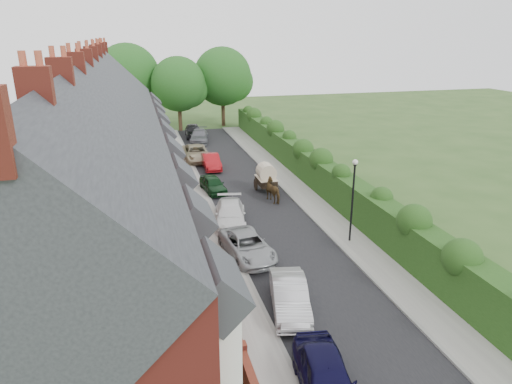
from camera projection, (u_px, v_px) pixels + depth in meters
The scene contains 24 objects.
ground at pixel (323, 283), 23.04m from camera, with size 140.00×140.00×0.00m, color #2D4C1E.
road at pixel (257, 207), 32.95m from camera, with size 6.00×58.00×0.02m, color black.
pavement_hedge_side at pixel (310, 202), 33.92m from camera, with size 2.20×58.00×0.12m, color gray.
pavement_house_side at pixel (204, 212), 32.01m from camera, with size 1.70×58.00×0.12m, color gray.
kerb_hedge_side at pixel (297, 203), 33.67m from camera, with size 0.18×58.00×0.13m, color gray.
kerb_house_side at pixel (216, 211), 32.20m from camera, with size 0.18×58.00×0.13m, color gray.
hedge at pixel (334, 180), 33.85m from camera, with size 2.10×58.00×2.85m.
terrace_row at pixel (99, 161), 28.06m from camera, with size 9.05×40.50×11.50m.
garden_wall_row at pixel (192, 213), 30.73m from camera, with size 0.35×40.35×1.10m.
lamppost at pixel (353, 190), 26.42m from camera, with size 0.32×0.32×5.16m.
tree_far_left at pixel (181, 85), 57.09m from camera, with size 7.14×6.80×9.29m.
tree_far_right at pixel (225, 78), 60.17m from camera, with size 7.98×7.60×10.31m.
tree_far_back at pixel (131, 77), 58.10m from camera, with size 8.40×8.00×10.82m.
car_navy at pixel (326, 378), 15.59m from camera, with size 1.81×4.50×1.53m, color black.
car_silver_a at pixel (290, 296), 20.53m from camera, with size 1.54×4.40×1.45m, color #ACACB1.
car_silver_b at pixel (247, 246), 25.52m from camera, with size 2.20×4.77×1.33m, color #979A9E.
car_white at pixel (230, 214), 29.83m from camera, with size 1.97×4.85×1.41m, color white.
car_green at pixel (213, 184), 35.96m from camera, with size 1.50×3.74×1.27m, color black.
car_red at pixel (211, 162), 42.14m from camera, with size 1.45×4.15×1.37m, color #9F1117.
car_beige at pixel (196, 153), 44.89m from camera, with size 2.44×5.28×1.47m, color tan.
car_grey at pixel (199, 136), 52.36m from camera, with size 1.99×4.90×1.42m, color slate.
car_black at pixel (193, 131), 54.82m from camera, with size 1.85×4.59×1.56m, color black.
horse at pixel (274, 190), 33.88m from camera, with size 0.93×2.04×1.73m, color #4D381C.
horse_cart at pixel (266, 176), 35.74m from camera, with size 1.46×3.24×2.34m.
Camera 1 is at (-8.41, -18.70, 11.94)m, focal length 32.00 mm.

